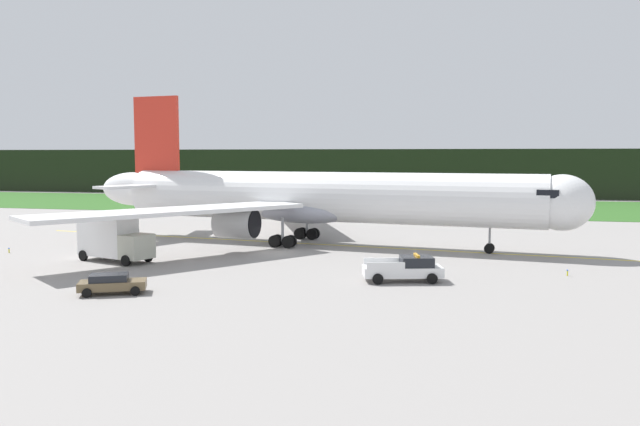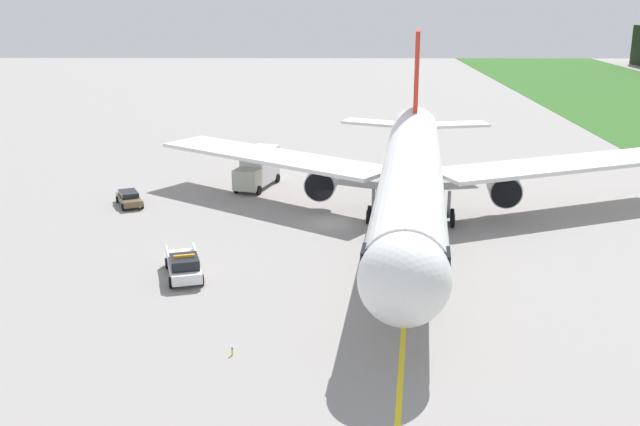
{
  "view_description": "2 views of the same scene",
  "coord_description": "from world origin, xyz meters",
  "px_view_note": "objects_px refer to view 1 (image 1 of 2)",
  "views": [
    {
      "loc": [
        17.24,
        -54.77,
        8.93
      ],
      "look_at": [
        2.8,
        6.13,
        3.19
      ],
      "focal_mm": 35.51,
      "sensor_mm": 36.0,
      "label": 1
    },
    {
      "loc": [
        61.28,
        -0.33,
        19.23
      ],
      "look_at": [
        7.43,
        -0.93,
        3.07
      ],
      "focal_mm": 41.9,
      "sensor_mm": 36.0,
      "label": 2
    }
  ],
  "objects_px": {
    "airliner": "(315,198)",
    "ops_pickup_truck": "(406,269)",
    "catering_truck": "(113,238)",
    "staff_car": "(112,283)"
  },
  "relations": [
    {
      "from": "airliner",
      "to": "ops_pickup_truck",
      "type": "bearing_deg",
      "value": -57.44
    },
    {
      "from": "ops_pickup_truck",
      "to": "catering_truck",
      "type": "relative_size",
      "value": 0.82
    },
    {
      "from": "staff_car",
      "to": "airliner",
      "type": "bearing_deg",
      "value": 73.79
    },
    {
      "from": "airliner",
      "to": "staff_car",
      "type": "distance_m",
      "value": 26.6
    },
    {
      "from": "catering_truck",
      "to": "airliner",
      "type": "bearing_deg",
      "value": 44.55
    },
    {
      "from": "ops_pickup_truck",
      "to": "airliner",
      "type": "bearing_deg",
      "value": 122.56
    },
    {
      "from": "catering_truck",
      "to": "staff_car",
      "type": "xyz_separation_m",
      "value": [
        6.77,
        -11.36,
        -1.28
      ]
    },
    {
      "from": "ops_pickup_truck",
      "to": "staff_car",
      "type": "distance_m",
      "value": 19.95
    },
    {
      "from": "airliner",
      "to": "catering_truck",
      "type": "distance_m",
      "value": 19.99
    },
    {
      "from": "ops_pickup_truck",
      "to": "catering_truck",
      "type": "bearing_deg",
      "value": 173.36
    }
  ]
}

